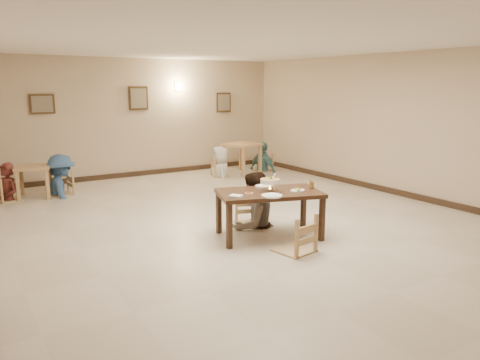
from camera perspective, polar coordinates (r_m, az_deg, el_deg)
floor at (r=8.12m, az=-0.21°, el=-5.11°), size 10.00×10.00×0.00m
ceiling at (r=7.81m, az=-0.22°, el=16.50°), size 10.00×10.00×0.00m
wall_back at (r=12.34m, az=-12.68°, el=7.37°), size 10.00×0.00×10.00m
wall_right at (r=10.49m, az=18.79°, el=6.39°), size 0.00×10.00×10.00m
baseboard_back at (r=12.49m, az=-12.35°, el=0.77°), size 8.00×0.06×0.12m
baseboard_right at (r=10.68m, az=18.20°, el=-1.33°), size 0.06×10.00×0.12m
picture_a at (r=11.73m, az=-22.98°, el=8.52°), size 0.55×0.04×0.45m
picture_b at (r=12.31m, az=-12.27°, el=9.71°), size 0.50×0.04×0.60m
picture_c at (r=13.38m, az=-2.00°, el=9.43°), size 0.45×0.04×0.55m
wall_sconce at (r=12.73m, az=-7.59°, el=11.27°), size 0.16×0.05×0.22m
main_table at (r=7.17m, az=3.59°, el=-2.01°), size 1.74×1.31×0.73m
chair_far at (r=7.83m, az=1.07°, el=-2.36°), size 0.42×0.42×0.89m
chair_near at (r=6.61m, az=6.68°, el=-4.37°), size 0.49×0.49×1.04m
main_diner at (r=7.70m, az=1.64°, el=0.95°), size 1.01×0.86×1.82m
curry_warmer at (r=7.14m, az=3.68°, el=-0.15°), size 0.32×0.29×0.26m
rice_plate_far at (r=7.47m, az=2.95°, el=-0.70°), size 0.31×0.31×0.07m
rice_plate_near at (r=6.81m, az=3.90°, el=-1.90°), size 0.30×0.30×0.07m
fried_plate at (r=7.19m, az=7.06°, el=-1.24°), size 0.24×0.24×0.05m
chili_dish at (r=6.96m, az=1.09°, el=-1.61°), size 0.11×0.11×0.02m
napkin_cutlery at (r=6.75m, az=-0.51°, el=-1.99°), size 0.24×0.28×0.03m
drink_glass at (r=7.41m, az=8.71°, el=-0.53°), size 0.07×0.07×0.14m
bg_table_left at (r=10.67m, az=-23.88°, el=0.91°), size 0.83×0.83×0.68m
bg_table_right at (r=12.42m, az=0.23°, el=3.85°), size 1.02×1.02×0.81m
bg_chair_ll at (r=10.60m, az=-26.60°, el=0.21°), size 0.44×0.44×0.95m
bg_chair_lr at (r=10.70m, az=-21.05°, el=0.72°), size 0.44×0.44×0.93m
bg_chair_rl at (r=12.08m, az=-2.40°, el=2.49°), size 0.41×0.41×0.88m
bg_chair_rr at (r=12.82m, az=2.83°, el=3.06°), size 0.43×0.43×0.91m
bg_diner_a at (r=10.55m, az=-26.75°, el=1.88°), size 0.57×0.67×1.57m
bg_diner_b at (r=10.64m, az=-21.21°, el=2.95°), size 0.73×1.18×1.77m
bg_diner_c at (r=12.03m, az=-2.42°, el=4.11°), size 0.71×0.88×1.56m
bg_diner_d at (r=12.77m, az=2.85°, el=4.66°), size 0.56×1.01×1.62m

